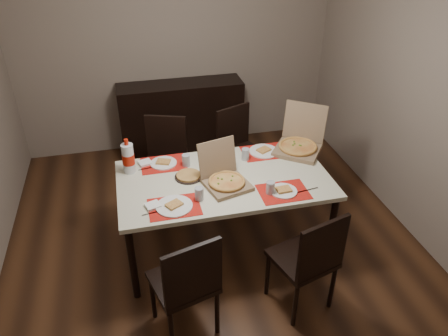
{
  "coord_description": "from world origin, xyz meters",
  "views": [
    {
      "loc": [
        -0.64,
        -3.15,
        2.79
      ],
      "look_at": [
        0.09,
        -0.12,
        0.85
      ],
      "focal_mm": 35.0,
      "sensor_mm": 36.0,
      "label": 1
    }
  ],
  "objects_px": {
    "chair_far_left": "(165,158)",
    "chair_far_right": "(239,146)",
    "chair_near_right": "(309,259)",
    "dip_bowl": "(227,164)",
    "pizza_box_center": "(225,179)",
    "soda_bottle": "(128,158)",
    "dining_table": "(224,184)",
    "sideboard": "(182,118)",
    "chair_near_left": "(187,283)"
  },
  "relations": [
    {
      "from": "pizza_box_center",
      "to": "chair_near_left",
      "type": "bearing_deg",
      "value": -120.61
    },
    {
      "from": "sideboard",
      "to": "chair_far_right",
      "type": "height_order",
      "value": "chair_far_right"
    },
    {
      "from": "dining_table",
      "to": "chair_far_left",
      "type": "xyz_separation_m",
      "value": [
        -0.42,
        0.86,
        -0.17
      ]
    },
    {
      "from": "dining_table",
      "to": "chair_far_right",
      "type": "bearing_deg",
      "value": 67.11
    },
    {
      "from": "chair_near_left",
      "to": "pizza_box_center",
      "type": "bearing_deg",
      "value": 59.39
    },
    {
      "from": "chair_far_left",
      "to": "chair_near_right",
      "type": "bearing_deg",
      "value": -63.4
    },
    {
      "from": "chair_near_right",
      "to": "pizza_box_center",
      "type": "xyz_separation_m",
      "value": [
        -0.46,
        0.76,
        0.29
      ]
    },
    {
      "from": "dining_table",
      "to": "soda_bottle",
      "type": "distance_m",
      "value": 0.85
    },
    {
      "from": "chair_far_left",
      "to": "chair_far_right",
      "type": "height_order",
      "value": "same"
    },
    {
      "from": "chair_near_left",
      "to": "pizza_box_center",
      "type": "height_order",
      "value": "pizza_box_center"
    },
    {
      "from": "dining_table",
      "to": "pizza_box_center",
      "type": "xyz_separation_m",
      "value": [
        -0.02,
        -0.1,
        0.12
      ]
    },
    {
      "from": "chair_near_right",
      "to": "dining_table",
      "type": "bearing_deg",
      "value": 117.48
    },
    {
      "from": "chair_far_right",
      "to": "dip_bowl",
      "type": "distance_m",
      "value": 0.84
    },
    {
      "from": "chair_near_left",
      "to": "chair_near_right",
      "type": "height_order",
      "value": "same"
    },
    {
      "from": "sideboard",
      "to": "pizza_box_center",
      "type": "xyz_separation_m",
      "value": [
        0.07,
        -1.99,
        0.36
      ]
    },
    {
      "from": "chair_near_right",
      "to": "dip_bowl",
      "type": "height_order",
      "value": "chair_near_right"
    },
    {
      "from": "pizza_box_center",
      "to": "soda_bottle",
      "type": "relative_size",
      "value": 1.41
    },
    {
      "from": "sideboard",
      "to": "soda_bottle",
      "type": "bearing_deg",
      "value": -113.21
    },
    {
      "from": "chair_far_right",
      "to": "pizza_box_center",
      "type": "xyz_separation_m",
      "value": [
        -0.4,
        -1.02,
        0.29
      ]
    },
    {
      "from": "chair_near_left",
      "to": "chair_far_right",
      "type": "bearing_deg",
      "value": 64.28
    },
    {
      "from": "dip_bowl",
      "to": "soda_bottle",
      "type": "distance_m",
      "value": 0.86
    },
    {
      "from": "dip_bowl",
      "to": "chair_near_right",
      "type": "bearing_deg",
      "value": -70.45
    },
    {
      "from": "sideboard",
      "to": "dip_bowl",
      "type": "distance_m",
      "value": 1.75
    },
    {
      "from": "chair_near_right",
      "to": "chair_far_right",
      "type": "xyz_separation_m",
      "value": [
        -0.06,
        1.78,
        0.0
      ]
    },
    {
      "from": "chair_near_right",
      "to": "dip_bowl",
      "type": "xyz_separation_m",
      "value": [
        -0.37,
        1.04,
        0.26
      ]
    },
    {
      "from": "chair_far_right",
      "to": "dip_bowl",
      "type": "height_order",
      "value": "chair_far_right"
    },
    {
      "from": "pizza_box_center",
      "to": "dip_bowl",
      "type": "height_order",
      "value": "pizza_box_center"
    },
    {
      "from": "chair_near_left",
      "to": "soda_bottle",
      "type": "bearing_deg",
      "value": 104.27
    },
    {
      "from": "chair_far_right",
      "to": "dip_bowl",
      "type": "xyz_separation_m",
      "value": [
        -0.31,
        -0.73,
        0.26
      ]
    },
    {
      "from": "dip_bowl",
      "to": "chair_near_left",
      "type": "bearing_deg",
      "value": -117.4
    },
    {
      "from": "chair_far_left",
      "to": "dining_table",
      "type": "bearing_deg",
      "value": -64.27
    },
    {
      "from": "dining_table",
      "to": "chair_near_right",
      "type": "height_order",
      "value": "chair_near_right"
    },
    {
      "from": "dining_table",
      "to": "chair_near_right",
      "type": "bearing_deg",
      "value": -62.52
    },
    {
      "from": "sideboard",
      "to": "chair_far_right",
      "type": "relative_size",
      "value": 1.61
    },
    {
      "from": "sideboard",
      "to": "dining_table",
      "type": "bearing_deg",
      "value": -87.39
    },
    {
      "from": "dining_table",
      "to": "chair_far_left",
      "type": "relative_size",
      "value": 1.94
    },
    {
      "from": "pizza_box_center",
      "to": "soda_bottle",
      "type": "height_order",
      "value": "pizza_box_center"
    },
    {
      "from": "chair_near_right",
      "to": "chair_near_left",
      "type": "bearing_deg",
      "value": -178.52
    },
    {
      "from": "chair_far_left",
      "to": "dip_bowl",
      "type": "relative_size",
      "value": 6.91
    },
    {
      "from": "sideboard",
      "to": "chair_near_right",
      "type": "distance_m",
      "value": 2.8
    },
    {
      "from": "sideboard",
      "to": "pizza_box_center",
      "type": "relative_size",
      "value": 3.32
    },
    {
      "from": "chair_near_right",
      "to": "chair_far_right",
      "type": "height_order",
      "value": "same"
    },
    {
      "from": "sideboard",
      "to": "chair_far_right",
      "type": "xyz_separation_m",
      "value": [
        0.48,
        -0.98,
        0.06
      ]
    },
    {
      "from": "chair_far_right",
      "to": "chair_near_left",
      "type": "bearing_deg",
      "value": -115.72
    },
    {
      "from": "chair_near_left",
      "to": "pizza_box_center",
      "type": "relative_size",
      "value": 2.06
    },
    {
      "from": "chair_near_left",
      "to": "chair_far_left",
      "type": "xyz_separation_m",
      "value": [
        0.06,
        1.74,
        0.0
      ]
    },
    {
      "from": "dip_bowl",
      "to": "chair_far_right",
      "type": "bearing_deg",
      "value": 66.81
    },
    {
      "from": "sideboard",
      "to": "pizza_box_center",
      "type": "distance_m",
      "value": 2.03
    },
    {
      "from": "sideboard",
      "to": "dining_table",
      "type": "relative_size",
      "value": 0.83
    },
    {
      "from": "chair_near_right",
      "to": "chair_far_right",
      "type": "bearing_deg",
      "value": 91.8
    }
  ]
}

